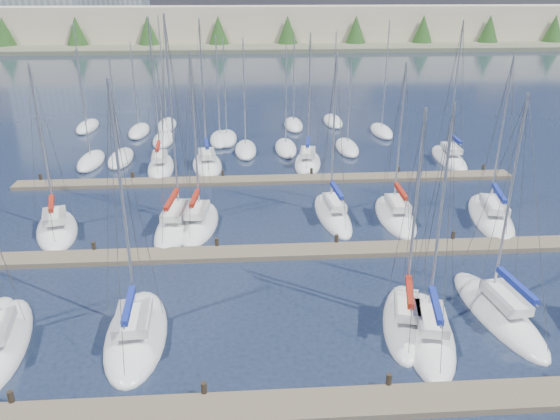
{
  "coord_description": "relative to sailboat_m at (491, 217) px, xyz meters",
  "views": [
    {
      "loc": [
        -2.0,
        -15.67,
        16.61
      ],
      "look_at": [
        0.0,
        14.0,
        4.0
      ],
      "focal_mm": 35.0,
      "sensor_mm": 36.0,
      "label": 1
    }
  ],
  "objects": [
    {
      "name": "ground",
      "position": [
        -16.32,
        39.35,
        -0.17
      ],
      "size": [
        400.0,
        400.0,
        0.0
      ],
      "primitive_type": "plane",
      "color": "#202A41",
      "rests_on": "ground"
    },
    {
      "name": "sailboat_e",
      "position": [
        -9.35,
        -14.08,
        0.01
      ],
      "size": [
        3.93,
        8.11,
        12.5
      ],
      "rotation": [
        0.0,
        0.0,
        -0.19
      ],
      "color": "white",
      "rests_on": "ground"
    },
    {
      "name": "sailboat_f",
      "position": [
        -5.02,
        -12.46,
        0.01
      ],
      "size": [
        3.34,
        8.91,
        12.48
      ],
      "rotation": [
        0.0,
        0.0,
        0.11
      ],
      "color": "white",
      "rests_on": "ground"
    },
    {
      "name": "sailboat_d",
      "position": [
        -10.22,
        -12.92,
        0.02
      ],
      "size": [
        3.88,
        7.52,
        12.02
      ],
      "rotation": [
        0.0,
        0.0,
        -0.24
      ],
      "color": "white",
      "rests_on": "ground"
    },
    {
      "name": "sailboat_l",
      "position": [
        -7.11,
        0.67,
        0.0
      ],
      "size": [
        2.83,
        7.98,
        12.1
      ],
      "rotation": [
        0.0,
        0.0,
        -0.03
      ],
      "color": "white",
      "rests_on": "ground"
    },
    {
      "name": "sailboat_m",
      "position": [
        0.0,
        0.0,
        0.0
      ],
      "size": [
        4.58,
        9.5,
        12.63
      ],
      "rotation": [
        0.0,
        0.0,
        -0.2
      ],
      "color": "white",
      "rests_on": "ground"
    },
    {
      "name": "sailboat_r",
      "position": [
        1.96,
        14.37,
        0.02
      ],
      "size": [
        2.89,
        8.64,
        13.93
      ],
      "rotation": [
        0.0,
        0.0,
        -0.05
      ],
      "color": "white",
      "rests_on": "ground"
    },
    {
      "name": "dock_far",
      "position": [
        -16.32,
        9.37,
        -0.02
      ],
      "size": [
        44.0,
        1.93,
        1.1
      ],
      "color": "#6B5E4C",
      "rests_on": "ground"
    },
    {
      "name": "sailboat_k",
      "position": [
        -11.79,
        1.19,
        0.02
      ],
      "size": [
        2.81,
        8.44,
        12.73
      ],
      "rotation": [
        0.0,
        0.0,
        0.07
      ],
      "color": "white",
      "rests_on": "ground"
    },
    {
      "name": "dock_near",
      "position": [
        -16.32,
        -18.63,
        -0.02
      ],
      "size": [
        44.0,
        1.93,
        1.1
      ],
      "color": "#6B5E4C",
      "rests_on": "ground"
    },
    {
      "name": "sailboat_o",
      "position": [
        -21.96,
        14.07,
        0.02
      ],
      "size": [
        3.59,
        7.83,
        14.22
      ],
      "rotation": [
        0.0,
        0.0,
        0.11
      ],
      "color": "white",
      "rests_on": "ground"
    },
    {
      "name": "sailboat_p",
      "position": [
        -12.23,
        13.94,
        0.01
      ],
      "size": [
        3.6,
        7.85,
        12.95
      ],
      "rotation": [
        0.0,
        0.0,
        -0.15
      ],
      "color": "white",
      "rests_on": "ground"
    },
    {
      "name": "dock_mid",
      "position": [
        -16.32,
        -4.63,
        -0.02
      ],
      "size": [
        44.0,
        1.93,
        1.1
      ],
      "color": "#6B5E4C",
      "rests_on": "ground"
    },
    {
      "name": "sailboat_h",
      "position": [
        -31.83,
        -0.12,
        0.0
      ],
      "size": [
        4.69,
        7.76,
        12.39
      ],
      "rotation": [
        0.0,
        0.0,
        0.28
      ],
      "color": "white",
      "rests_on": "ground"
    },
    {
      "name": "sailboat_j",
      "position": [
        -21.81,
        0.34,
        0.01
      ],
      "size": [
        3.32,
        7.89,
        13.02
      ],
      "rotation": [
        0.0,
        0.0,
        -0.08
      ],
      "color": "white",
      "rests_on": "ground"
    },
    {
      "name": "sailboat_b",
      "position": [
        -30.46,
        -13.33,
        0.0
      ],
      "size": [
        3.78,
        8.26,
        11.16
      ],
      "rotation": [
        0.0,
        0.0,
        0.17
      ],
      "color": "white",
      "rests_on": "ground"
    },
    {
      "name": "sailboat_c",
      "position": [
        -24.0,
        -13.08,
        0.01
      ],
      "size": [
        3.48,
        8.24,
        13.48
      ],
      "rotation": [
        0.0,
        0.0,
        0.06
      ],
      "color": "white",
      "rests_on": "ground"
    },
    {
      "name": "sailboat_n",
      "position": [
        -26.31,
        13.57,
        0.02
      ],
      "size": [
        2.98,
        8.12,
        14.39
      ],
      "rotation": [
        0.0,
        0.0,
        0.07
      ],
      "color": "white",
      "rests_on": "ground"
    },
    {
      "name": "shoreline",
      "position": [
        -29.61,
        129.12,
        7.27
      ],
      "size": [
        400.0,
        60.0,
        38.0
      ],
      "color": "#666B51",
      "rests_on": "ground"
    },
    {
      "name": "sailboat_i",
      "position": [
        -23.36,
        0.45,
        0.02
      ],
      "size": [
        3.64,
        9.74,
        15.34
      ],
      "rotation": [
        0.0,
        0.0,
        -0.1
      ],
      "color": "white",
      "rests_on": "ground"
    },
    {
      "name": "distant_boats",
      "position": [
        -20.66,
        23.12,
        0.12
      ],
      "size": [
        36.93,
        20.75,
        13.3
      ],
      "color": "#9EA0A5",
      "rests_on": "ground"
    }
  ]
}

